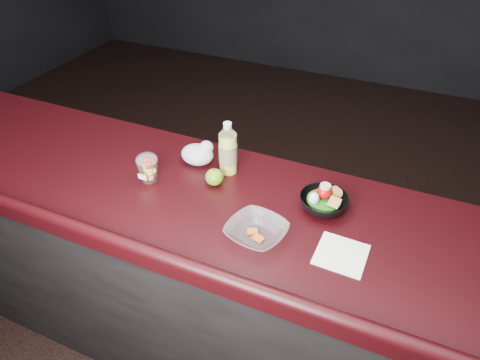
# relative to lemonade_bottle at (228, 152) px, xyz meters

# --- Properties ---
(counter) EXTENTS (4.06, 0.71, 1.02)m
(counter) POSITION_rel_lemonade_bottle_xyz_m (0.03, -0.18, -0.60)
(counter) COLOR black
(counter) RESTS_ON ground
(lemonade_bottle) EXTENTS (0.08, 0.08, 0.23)m
(lemonade_bottle) POSITION_rel_lemonade_bottle_xyz_m (0.00, 0.00, 0.00)
(lemonade_bottle) COLOR yellow
(lemonade_bottle) RESTS_ON counter
(fruit_cup) EXTENTS (0.09, 0.09, 0.12)m
(fruit_cup) POSITION_rel_lemonade_bottle_xyz_m (-0.26, -0.18, -0.03)
(fruit_cup) COLOR white
(fruit_cup) RESTS_ON counter
(green_apple) EXTENTS (0.07, 0.07, 0.08)m
(green_apple) POSITION_rel_lemonade_bottle_xyz_m (-0.01, -0.10, -0.06)
(green_apple) COLOR #3C840F
(green_apple) RESTS_ON counter
(plastic_bag) EXTENTS (0.14, 0.11, 0.10)m
(plastic_bag) POSITION_rel_lemonade_bottle_xyz_m (-0.14, 0.00, -0.05)
(plastic_bag) COLOR silver
(plastic_bag) RESTS_ON counter
(snack_bowl) EXTENTS (0.20, 0.20, 0.10)m
(snack_bowl) POSITION_rel_lemonade_bottle_xyz_m (0.42, -0.07, -0.06)
(snack_bowl) COLOR black
(snack_bowl) RESTS_ON counter
(takeout_bowl) EXTENTS (0.24, 0.24, 0.05)m
(takeout_bowl) POSITION_rel_lemonade_bottle_xyz_m (0.25, -0.31, -0.07)
(takeout_bowl) COLOR silver
(takeout_bowl) RESTS_ON counter
(paper_napkin) EXTENTS (0.16, 0.16, 0.00)m
(paper_napkin) POSITION_rel_lemonade_bottle_xyz_m (0.54, -0.28, -0.09)
(paper_napkin) COLOR white
(paper_napkin) RESTS_ON counter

